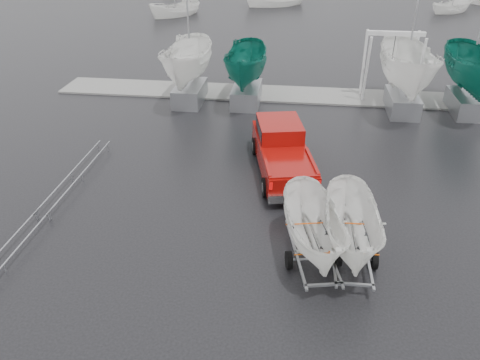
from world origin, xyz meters
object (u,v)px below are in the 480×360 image
pickup_truck (282,148)px  trailer_parked (358,190)px  boat_hoist (392,56)px  trailer_hitched (318,192)px

pickup_truck → trailer_parked: 6.94m
pickup_truck → trailer_parked: bearing=-79.5°
trailer_parked → boat_hoist: 16.40m
trailer_hitched → boat_hoist: (4.65, 16.21, -0.08)m
pickup_truck → trailer_parked: size_ratio=1.23×
pickup_truck → boat_hoist: size_ratio=1.53×
pickup_truck → boat_hoist: 11.63m
pickup_truck → trailer_parked: (2.56, -6.21, 1.75)m
trailer_parked → boat_hoist: size_ratio=1.25×
pickup_truck → boat_hoist: boat_hoist is taller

